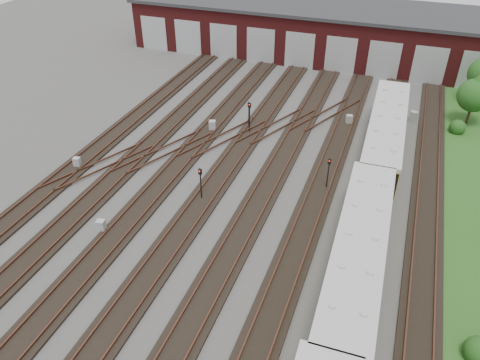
% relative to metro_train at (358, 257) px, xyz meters
% --- Properties ---
extents(ground, '(120.00, 120.00, 0.00)m').
position_rel_metro_train_xyz_m(ground, '(-10.00, -0.31, -2.03)').
color(ground, '#42403D').
rests_on(ground, ground).
extents(track_network, '(30.40, 70.00, 0.33)m').
position_rel_metro_train_xyz_m(track_network, '(-10.17, 0.28, -1.93)').
color(track_network, black).
rests_on(track_network, ground).
extents(maintenance_shed, '(51.00, 12.50, 6.35)m').
position_rel_metro_train_xyz_m(maintenance_shed, '(-10.01, 39.67, 1.17)').
color(maintenance_shed, '#571516').
rests_on(maintenance_shed, ground).
extents(metro_train, '(3.25, 48.15, 3.33)m').
position_rel_metro_train_xyz_m(metro_train, '(0.00, 0.00, 0.00)').
color(metro_train, black).
rests_on(metro_train, ground).
extents(signal_mast_0, '(0.26, 0.24, 2.61)m').
position_rel_metro_train_xyz_m(signal_mast_0, '(-12.67, 16.78, -0.34)').
color(signal_mast_0, black).
rests_on(signal_mast_0, ground).
extents(signal_mast_1, '(0.25, 0.23, 2.78)m').
position_rel_metro_train_xyz_m(signal_mast_1, '(-12.20, 4.50, -0.24)').
color(signal_mast_1, black).
rests_on(signal_mast_1, ground).
extents(signal_mast_2, '(0.24, 0.22, 3.11)m').
position_rel_metro_train_xyz_m(signal_mast_2, '(-12.22, 15.70, -0.06)').
color(signal_mast_2, black).
rests_on(signal_mast_2, ground).
extents(signal_mast_3, '(0.23, 0.21, 2.75)m').
position_rel_metro_train_xyz_m(signal_mast_3, '(-3.54, 9.17, -0.28)').
color(signal_mast_3, black).
rests_on(signal_mast_3, ground).
extents(relay_cabinet_0, '(0.63, 0.56, 0.93)m').
position_rel_metro_train_xyz_m(relay_cabinet_0, '(-23.85, 5.07, -1.57)').
color(relay_cabinet_0, '#A3A6A8').
rests_on(relay_cabinet_0, ground).
extents(relay_cabinet_1, '(0.74, 0.67, 1.04)m').
position_rel_metro_train_xyz_m(relay_cabinet_1, '(-15.70, 14.94, -1.51)').
color(relay_cabinet_1, '#A3A6A8').
rests_on(relay_cabinet_1, ground).
extents(relay_cabinet_2, '(0.62, 0.55, 0.93)m').
position_rel_metro_train_xyz_m(relay_cabinet_2, '(-17.23, -1.28, -1.57)').
color(relay_cabinet_2, '#A3A6A8').
rests_on(relay_cabinet_2, ground).
extents(relay_cabinet_3, '(0.72, 0.67, 0.97)m').
position_rel_metro_train_xyz_m(relay_cabinet_3, '(-3.66, 20.74, -1.55)').
color(relay_cabinet_3, '#A3A6A8').
rests_on(relay_cabinet_3, ground).
extents(relay_cabinet_4, '(0.75, 0.67, 1.07)m').
position_rel_metro_train_xyz_m(relay_cabinet_4, '(2.20, 23.52, -1.50)').
color(relay_cabinet_4, '#A3A6A8').
rests_on(relay_cabinet_4, ground).
extents(tree_1, '(3.18, 3.18, 5.27)m').
position_rel_metro_train_xyz_m(tree_1, '(7.20, 24.85, 1.35)').
color(tree_1, '#382519').
rests_on(tree_1, ground).
extents(bush_0, '(1.54, 1.54, 1.54)m').
position_rel_metro_train_xyz_m(bush_0, '(6.84, -3.19, -1.26)').
color(bush_0, '#194012').
rests_on(bush_0, ground).
extents(bush_1, '(1.51, 1.51, 1.51)m').
position_rel_metro_train_xyz_m(bush_1, '(6.25, 22.57, -1.28)').
color(bush_1, '#194012').
rests_on(bush_1, ground).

